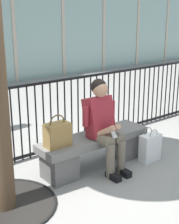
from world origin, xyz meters
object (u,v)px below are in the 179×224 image
(handbag_on_bench, at_px, (57,134))
(shopping_bag, at_px, (150,147))
(stone_bench, at_px, (94,148))
(seated_person_with_phone, at_px, (103,123))

(handbag_on_bench, xyz_separation_m, shopping_bag, (1.31, -0.34, -0.40))
(stone_bench, relative_size, handbag_on_bench, 3.95)
(shopping_bag, bearing_deg, stone_bench, 154.59)
(stone_bench, distance_m, shopping_bag, 0.81)
(seated_person_with_phone, xyz_separation_m, handbag_on_bench, (-0.63, 0.12, -0.05))
(stone_bench, relative_size, shopping_bag, 3.31)
(handbag_on_bench, bearing_deg, seated_person_with_phone, -10.71)
(seated_person_with_phone, height_order, handbag_on_bench, seated_person_with_phone)
(stone_bench, distance_m, handbag_on_bench, 0.67)
(seated_person_with_phone, height_order, shopping_bag, seated_person_with_phone)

